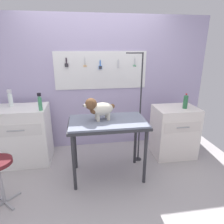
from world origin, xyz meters
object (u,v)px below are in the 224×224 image
(soda_bottle, at_px, (186,102))
(grooming_table, at_px, (108,126))
(detangler_spray, at_px, (40,103))
(counter_left, at_px, (23,135))
(dog, at_px, (99,108))
(grooming_arm, at_px, (139,114))
(cabinet_right, at_px, (174,131))

(soda_bottle, bearing_deg, grooming_table, -164.46)
(detangler_spray, bearing_deg, counter_left, 152.24)
(dog, distance_m, detangler_spray, 0.89)
(grooming_table, xyz_separation_m, detangler_spray, (-0.93, 0.40, 0.26))
(detangler_spray, bearing_deg, grooming_arm, -3.04)
(cabinet_right, relative_size, detangler_spray, 3.30)
(cabinet_right, bearing_deg, grooming_table, -160.57)
(grooming_table, relative_size, dog, 2.47)
(grooming_table, height_order, dog, dog)
(grooming_table, bearing_deg, cabinet_right, 19.43)
(soda_bottle, bearing_deg, counter_left, 174.93)
(grooming_table, relative_size, soda_bottle, 4.34)
(grooming_table, bearing_deg, grooming_arm, 31.24)
(soda_bottle, bearing_deg, dog, -166.97)
(cabinet_right, height_order, detangler_spray, detangler_spray)
(grooming_arm, distance_m, detangler_spray, 1.48)
(grooming_arm, height_order, cabinet_right, grooming_arm)
(cabinet_right, distance_m, soda_bottle, 0.55)
(grooming_arm, relative_size, counter_left, 1.88)
(dog, distance_m, counter_left, 1.41)
(grooming_table, bearing_deg, counter_left, 155.27)
(grooming_arm, bearing_deg, grooming_table, -148.76)
(counter_left, relative_size, cabinet_right, 1.07)
(detangler_spray, bearing_deg, cabinet_right, 0.39)
(grooming_table, xyz_separation_m, dog, (-0.11, 0.03, 0.25))
(counter_left, bearing_deg, grooming_arm, -8.24)
(counter_left, bearing_deg, grooming_table, -24.73)
(dog, distance_m, soda_bottle, 1.45)
(counter_left, distance_m, soda_bottle, 2.63)
(grooming_table, bearing_deg, dog, 162.95)
(detangler_spray, distance_m, soda_bottle, 2.22)
(grooming_arm, bearing_deg, counter_left, 171.76)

